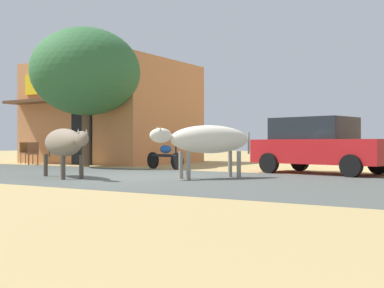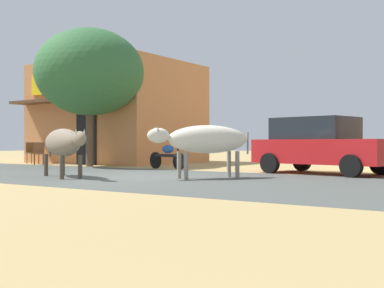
# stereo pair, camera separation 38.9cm
# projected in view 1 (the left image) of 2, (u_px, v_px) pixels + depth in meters

# --- Properties ---
(ground) EXTENTS (80.00, 80.00, 0.00)m
(ground) POSITION_uv_depth(u_px,v_px,m) (131.00, 177.00, 13.20)
(ground) COLOR tan
(asphalt_road) EXTENTS (72.00, 6.56, 0.00)m
(asphalt_road) POSITION_uv_depth(u_px,v_px,m) (131.00, 177.00, 13.20)
(asphalt_road) COLOR #4D524D
(asphalt_road) RESTS_ON ground
(storefront_left_cafe) EXTENTS (6.68, 6.16, 4.44)m
(storefront_left_cafe) POSITION_uv_depth(u_px,v_px,m) (112.00, 114.00, 22.93)
(storefront_left_cafe) COLOR #C67C49
(storefront_left_cafe) RESTS_ON ground
(roadside_tree) EXTENTS (4.12, 4.12, 5.24)m
(roadside_tree) POSITION_uv_depth(u_px,v_px,m) (86.00, 72.00, 18.85)
(roadside_tree) COLOR brown
(roadside_tree) RESTS_ON ground
(parked_hatchback_car) EXTENTS (4.22, 2.49, 1.64)m
(parked_hatchback_car) POSITION_uv_depth(u_px,v_px,m) (320.00, 145.00, 14.58)
(parked_hatchback_car) COLOR red
(parked_hatchback_car) RESTS_ON ground
(parked_motorcycle) EXTENTS (1.82, 0.57, 1.04)m
(parked_motorcycle) POSITION_uv_depth(u_px,v_px,m) (165.00, 156.00, 16.96)
(parked_motorcycle) COLOR black
(parked_motorcycle) RESTS_ON ground
(cow_near_brown) EXTENTS (2.72, 1.61, 1.27)m
(cow_near_brown) POSITION_uv_depth(u_px,v_px,m) (64.00, 143.00, 12.86)
(cow_near_brown) COLOR #80715E
(cow_near_brown) RESTS_ON ground
(cow_far_dark) EXTENTS (1.90, 2.49, 1.34)m
(cow_far_dark) POSITION_uv_depth(u_px,v_px,m) (208.00, 140.00, 12.58)
(cow_far_dark) COLOR silver
(cow_far_dark) RESTS_ON ground
(cafe_chair_near_tree) EXTENTS (0.62, 0.62, 0.92)m
(cafe_chair_near_tree) POSITION_uv_depth(u_px,v_px,m) (33.00, 152.00, 20.49)
(cafe_chair_near_tree) COLOR brown
(cafe_chair_near_tree) RESTS_ON ground
(cafe_chair_by_doorway) EXTENTS (0.49, 0.49, 0.92)m
(cafe_chair_by_doorway) POSITION_uv_depth(u_px,v_px,m) (26.00, 152.00, 21.30)
(cafe_chair_by_doorway) COLOR brown
(cafe_chair_by_doorway) RESTS_ON ground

